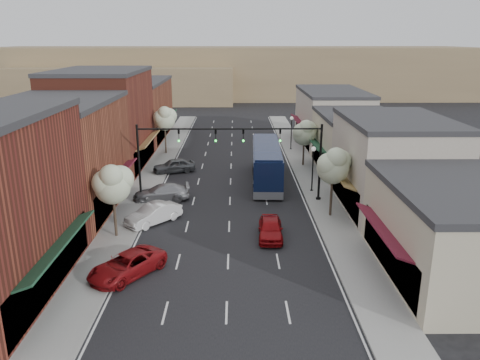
{
  "coord_description": "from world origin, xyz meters",
  "views": [
    {
      "loc": [
        0.5,
        -31.93,
        14.1
      ],
      "look_at": [
        0.9,
        7.26,
        2.2
      ],
      "focal_mm": 35.0,
      "sensor_mm": 36.0,
      "label": 1
    }
  ],
  "objects_px": {
    "signal_mast_right": "(294,151)",
    "lamp_post_far": "(291,128)",
    "tree_left_far": "(165,118)",
    "red_hatchback": "(270,228)",
    "tree_right_near": "(334,165)",
    "signal_mast_left": "(165,151)",
    "tree_right_far": "(305,132)",
    "parked_car_c": "(161,193)",
    "parked_car_b": "(154,214)",
    "tree_left_near": "(113,183)",
    "coach_bus": "(266,163)",
    "parked_car_d": "(174,166)",
    "parked_car_a": "(127,265)",
    "lamp_post_near": "(313,162)"
  },
  "relations": [
    {
      "from": "parked_car_a",
      "to": "parked_car_c",
      "type": "relative_size",
      "value": 1.02
    },
    {
      "from": "parked_car_c",
      "to": "tree_right_far",
      "type": "bearing_deg",
      "value": 120.21
    },
    {
      "from": "tree_left_near",
      "to": "tree_left_far",
      "type": "distance_m",
      "value": 26.0
    },
    {
      "from": "coach_bus",
      "to": "lamp_post_near",
      "type": "bearing_deg",
      "value": -37.22
    },
    {
      "from": "tree_right_far",
      "to": "tree_left_far",
      "type": "xyz_separation_m",
      "value": [
        -16.6,
        6.0,
        0.61
      ]
    },
    {
      "from": "tree_right_near",
      "to": "lamp_post_far",
      "type": "relative_size",
      "value": 1.34
    },
    {
      "from": "tree_right_near",
      "to": "lamp_post_near",
      "type": "bearing_deg",
      "value": 94.77
    },
    {
      "from": "signal_mast_left",
      "to": "parked_car_a",
      "type": "distance_m",
      "value": 14.39
    },
    {
      "from": "parked_car_b",
      "to": "parked_car_d",
      "type": "xyz_separation_m",
      "value": [
        -0.2,
        14.65,
        0.0
      ]
    },
    {
      "from": "signal_mast_right",
      "to": "parked_car_d",
      "type": "bearing_deg",
      "value": 141.45
    },
    {
      "from": "lamp_post_near",
      "to": "parked_car_a",
      "type": "relative_size",
      "value": 0.86
    },
    {
      "from": "parked_car_b",
      "to": "parked_car_c",
      "type": "relative_size",
      "value": 0.93
    },
    {
      "from": "signal_mast_left",
      "to": "parked_car_a",
      "type": "relative_size",
      "value": 1.6
    },
    {
      "from": "signal_mast_right",
      "to": "lamp_post_near",
      "type": "bearing_deg",
      "value": 48.95
    },
    {
      "from": "tree_right_far",
      "to": "parked_car_c",
      "type": "bearing_deg",
      "value": -141.22
    },
    {
      "from": "tree_left_near",
      "to": "signal_mast_left",
      "type": "bearing_deg",
      "value": 71.9
    },
    {
      "from": "signal_mast_right",
      "to": "signal_mast_left",
      "type": "relative_size",
      "value": 1.0
    },
    {
      "from": "lamp_post_far",
      "to": "red_hatchback",
      "type": "distance_m",
      "value": 28.67
    },
    {
      "from": "coach_bus",
      "to": "lamp_post_far",
      "type": "bearing_deg",
      "value": 75.61
    },
    {
      "from": "tree_left_far",
      "to": "coach_bus",
      "type": "distance_m",
      "value": 17.16
    },
    {
      "from": "lamp_post_near",
      "to": "lamp_post_far",
      "type": "relative_size",
      "value": 1.0
    },
    {
      "from": "lamp_post_near",
      "to": "parked_car_a",
      "type": "distance_m",
      "value": 21.63
    },
    {
      "from": "red_hatchback",
      "to": "parked_car_b",
      "type": "relative_size",
      "value": 0.93
    },
    {
      "from": "parked_car_b",
      "to": "parked_car_c",
      "type": "xyz_separation_m",
      "value": [
        -0.2,
        5.49,
        -0.04
      ]
    },
    {
      "from": "parked_car_a",
      "to": "coach_bus",
      "type": "bearing_deg",
      "value": 99.45
    },
    {
      "from": "tree_left_near",
      "to": "lamp_post_far",
      "type": "distance_m",
      "value": 32.35
    },
    {
      "from": "tree_left_near",
      "to": "coach_bus",
      "type": "xyz_separation_m",
      "value": [
        11.91,
        13.93,
        -2.24
      ]
    },
    {
      "from": "tree_left_far",
      "to": "parked_car_c",
      "type": "xyz_separation_m",
      "value": [
        2.05,
        -17.69,
        -3.87
      ]
    },
    {
      "from": "tree_right_far",
      "to": "parked_car_b",
      "type": "bearing_deg",
      "value": -129.86
    },
    {
      "from": "signal_mast_right",
      "to": "lamp_post_far",
      "type": "relative_size",
      "value": 1.85
    },
    {
      "from": "tree_left_far",
      "to": "red_hatchback",
      "type": "distance_m",
      "value": 28.74
    },
    {
      "from": "tree_left_near",
      "to": "red_hatchback",
      "type": "height_order",
      "value": "tree_left_near"
    },
    {
      "from": "parked_car_a",
      "to": "red_hatchback",
      "type": "bearing_deg",
      "value": 67.4
    },
    {
      "from": "tree_right_far",
      "to": "parked_car_a",
      "type": "xyz_separation_m",
      "value": [
        -14.55,
        -25.78,
        -3.28
      ]
    },
    {
      "from": "parked_car_a",
      "to": "parked_car_d",
      "type": "bearing_deg",
      "value": 126.03
    },
    {
      "from": "coach_bus",
      "to": "red_hatchback",
      "type": "distance_m",
      "value": 14.13
    },
    {
      "from": "signal_mast_right",
      "to": "parked_car_c",
      "type": "distance_m",
      "value": 12.45
    },
    {
      "from": "red_hatchback",
      "to": "parked_car_d",
      "type": "height_order",
      "value": "parked_car_d"
    },
    {
      "from": "tree_left_near",
      "to": "parked_car_b",
      "type": "relative_size",
      "value": 1.21
    },
    {
      "from": "parked_car_d",
      "to": "red_hatchback",
      "type": "bearing_deg",
      "value": 7.61
    },
    {
      "from": "signal_mast_left",
      "to": "tree_right_far",
      "type": "relative_size",
      "value": 1.51
    },
    {
      "from": "coach_bus",
      "to": "parked_car_b",
      "type": "bearing_deg",
      "value": -129.06
    },
    {
      "from": "signal_mast_left",
      "to": "parked_car_c",
      "type": "bearing_deg",
      "value": 155.87
    },
    {
      "from": "signal_mast_left",
      "to": "lamp_post_near",
      "type": "distance_m",
      "value": 13.75
    },
    {
      "from": "tree_left_near",
      "to": "tree_left_far",
      "type": "bearing_deg",
      "value": 90.0
    },
    {
      "from": "lamp_post_near",
      "to": "parked_car_b",
      "type": "height_order",
      "value": "lamp_post_near"
    },
    {
      "from": "tree_right_near",
      "to": "coach_bus",
      "type": "relative_size",
      "value": 0.47
    },
    {
      "from": "lamp_post_near",
      "to": "coach_bus",
      "type": "bearing_deg",
      "value": 140.84
    },
    {
      "from": "signal_mast_left",
      "to": "red_hatchback",
      "type": "distance_m",
      "value": 12.55
    },
    {
      "from": "lamp_post_near",
      "to": "parked_car_d",
      "type": "xyz_separation_m",
      "value": [
        -14.0,
        6.92,
        -2.23
      ]
    }
  ]
}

